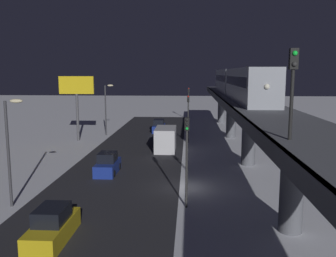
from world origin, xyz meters
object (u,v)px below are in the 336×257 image
object	(u,v)px
rail_signal	(293,78)
sedan_yellow_2	(53,227)
sedan_blue	(108,165)
traffic_light_mid	(188,112)
traffic_light_far	(189,99)
box_truck	(166,138)
sedan_blue_2	(159,127)
subway_train	(237,82)
traffic_light_near	(187,149)
commercial_billboard	(77,92)

from	to	relation	value
rail_signal	sedan_yellow_2	xyz separation A→B (m)	(12.12, -2.86, -8.38)
sedan_blue	sedan_yellow_2	size ratio (longest dim) A/B	0.90
traffic_light_mid	traffic_light_far	distance (m)	24.32
rail_signal	box_truck	world-z (taller)	rail_signal
box_truck	traffic_light_far	bearing A→B (deg)	-95.39
sedan_blue_2	box_truck	size ratio (longest dim) A/B	0.62
sedan_blue_2	traffic_light_mid	distance (m)	10.71
traffic_light_mid	subway_train	bearing A→B (deg)	167.99
rail_signal	box_truck	size ratio (longest dim) A/B	0.54
sedan_blue_2	traffic_light_near	size ratio (longest dim) A/B	0.72
sedan_yellow_2	commercial_billboard	world-z (taller)	commercial_billboard
sedan_yellow_2	traffic_light_mid	xyz separation A→B (m)	(-7.50, -29.90, 3.40)
subway_train	sedan_blue_2	xyz separation A→B (m)	(10.93, -10.33, -7.43)
box_truck	commercial_billboard	distance (m)	14.54
subway_train	traffic_light_near	bearing A→B (deg)	74.84
traffic_light_near	traffic_light_far	bearing A→B (deg)	-90.00
rail_signal	traffic_light_far	world-z (taller)	rail_signal
subway_train	rail_signal	xyz separation A→B (m)	(1.60, 31.43, 0.95)
commercial_billboard	traffic_light_mid	bearing A→B (deg)	178.09
subway_train	sedan_blue_2	bearing A→B (deg)	-43.39
commercial_billboard	sedan_yellow_2	bearing A→B (deg)	104.34
sedan_yellow_2	traffic_light_mid	world-z (taller)	traffic_light_mid
traffic_light_mid	box_truck	bearing A→B (deg)	58.01
sedan_blue_2	traffic_light_mid	size ratio (longest dim) A/B	0.72
traffic_light_mid	traffic_light_far	bearing A→B (deg)	-90.00
sedan_blue	sedan_yellow_2	distance (m)	14.12
subway_train	box_truck	distance (m)	11.67
commercial_billboard	traffic_light_near	bearing A→B (deg)	121.60
subway_train	box_truck	xyz separation A→B (m)	(8.93, 3.00, -6.88)
subway_train	sedan_blue_2	distance (m)	16.78
subway_train	box_truck	bearing A→B (deg)	18.56
rail_signal	sedan_yellow_2	distance (m)	15.01
traffic_light_near	commercial_billboard	world-z (taller)	commercial_billboard
sedan_blue	box_truck	distance (m)	12.43
sedan_yellow_2	traffic_light_far	xyz separation A→B (m)	(-7.50, -54.21, 3.40)
subway_train	traffic_light_far	world-z (taller)	subway_train
sedan_blue_2	sedan_yellow_2	world-z (taller)	same
traffic_light_far	subway_train	bearing A→B (deg)	103.65
box_truck	traffic_light_far	world-z (taller)	traffic_light_far
sedan_yellow_2	traffic_light_near	size ratio (longest dim) A/B	0.74
box_truck	traffic_light_mid	distance (m)	5.84
rail_signal	traffic_light_mid	distance (m)	33.45
traffic_light_near	box_truck	bearing A→B (deg)	-82.31
sedan_yellow_2	subway_train	bearing A→B (deg)	-115.67
rail_signal	traffic_light_far	bearing A→B (deg)	-85.37
subway_train	sedan_blue_2	world-z (taller)	subway_train
sedan_blue_2	traffic_light_far	size ratio (longest dim) A/B	0.72
sedan_blue	box_truck	xyz separation A→B (m)	(-4.80, -11.45, 0.56)
sedan_blue	sedan_yellow_2	xyz separation A→B (m)	(0.00, 14.12, 0.01)
sedan_blue_2	subway_train	bearing A→B (deg)	-43.39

